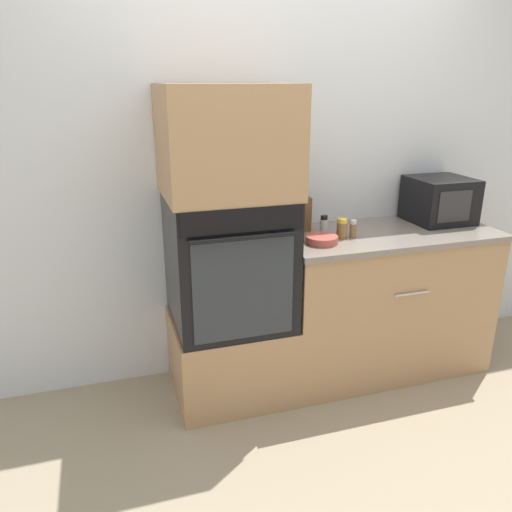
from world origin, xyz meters
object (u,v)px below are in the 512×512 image
(knife_block, at_px, (300,213))
(bowl, at_px, (322,240))
(condiment_jar_mid, at_px, (353,229))
(condiment_jar_far, at_px, (342,229))
(wall_oven, at_px, (229,260))
(microwave, at_px, (439,200))
(condiment_jar_near, at_px, (324,225))

(knife_block, xyz_separation_m, bowl, (0.02, -0.30, -0.08))
(knife_block, distance_m, condiment_jar_mid, 0.34)
(knife_block, bearing_deg, condiment_jar_far, -56.00)
(wall_oven, bearing_deg, condiment_jar_mid, -4.43)
(condiment_jar_far, bearing_deg, microwave, 11.33)
(bowl, bearing_deg, knife_block, 93.15)
(wall_oven, xyz_separation_m, condiment_jar_far, (0.65, -0.05, 0.14))
(wall_oven, distance_m, condiment_jar_far, 0.67)
(microwave, height_order, condiment_jar_far, microwave)
(microwave, xyz_separation_m, condiment_jar_mid, (-0.68, -0.16, -0.09))
(knife_block, xyz_separation_m, condiment_jar_mid, (0.23, -0.25, -0.05))
(wall_oven, relative_size, condiment_jar_far, 6.24)
(microwave, bearing_deg, condiment_jar_mid, -166.99)
(wall_oven, height_order, bowl, wall_oven)
(microwave, distance_m, condiment_jar_far, 0.77)
(condiment_jar_near, distance_m, condiment_jar_mid, 0.18)
(microwave, bearing_deg, wall_oven, -175.84)
(condiment_jar_near, relative_size, condiment_jar_mid, 1.02)
(knife_block, distance_m, condiment_jar_near, 0.17)
(knife_block, bearing_deg, wall_oven, -158.48)
(microwave, relative_size, knife_block, 1.47)
(wall_oven, height_order, knife_block, wall_oven)
(condiment_jar_mid, bearing_deg, knife_block, 132.72)
(bowl, distance_m, condiment_jar_near, 0.20)
(bowl, height_order, condiment_jar_mid, condiment_jar_mid)
(knife_block, distance_m, condiment_jar_far, 0.30)
(wall_oven, bearing_deg, condiment_jar_far, -4.23)
(bowl, bearing_deg, condiment_jar_near, 62.87)
(bowl, relative_size, condiment_jar_mid, 1.72)
(wall_oven, bearing_deg, knife_block, 21.52)
(condiment_jar_far, bearing_deg, bowl, -159.99)
(condiment_jar_far, bearing_deg, condiment_jar_mid, -6.36)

